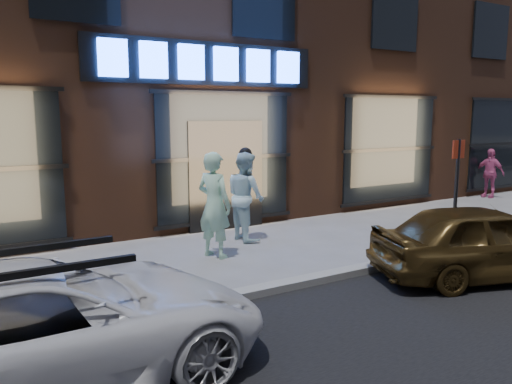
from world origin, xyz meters
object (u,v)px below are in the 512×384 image
(man_cap, at_px, (245,196))
(white_suv, at_px, (40,328))
(man_bowtie, at_px, (214,205))
(passerby, at_px, (489,173))
(sign_post, at_px, (456,184))
(gold_sedan, at_px, (484,241))

(man_cap, bearing_deg, white_suv, 130.95)
(man_bowtie, xyz_separation_m, passerby, (10.09, 1.50, -0.20))
(man_cap, height_order, passerby, man_cap)
(sign_post, bearing_deg, man_bowtie, 150.37)
(man_bowtie, distance_m, passerby, 10.21)
(white_suv, relative_size, sign_post, 2.07)
(man_cap, distance_m, white_suv, 5.92)
(white_suv, relative_size, gold_sedan, 1.25)
(man_cap, height_order, white_suv, man_cap)
(passerby, height_order, gold_sedan, passerby)
(white_suv, bearing_deg, gold_sedan, -94.12)
(white_suv, bearing_deg, passerby, -74.22)
(passerby, height_order, sign_post, sign_post)
(man_bowtie, height_order, gold_sedan, man_bowtie)
(man_bowtie, xyz_separation_m, sign_post, (3.99, -1.97, 0.32))
(passerby, bearing_deg, white_suv, -80.70)
(man_bowtie, xyz_separation_m, white_suv, (-3.32, -3.13, -0.34))
(gold_sedan, height_order, sign_post, sign_post)
(man_bowtie, xyz_separation_m, gold_sedan, (3.09, -3.22, -0.36))
(passerby, distance_m, gold_sedan, 8.45)
(man_bowtie, height_order, man_cap, man_bowtie)
(passerby, height_order, white_suv, passerby)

